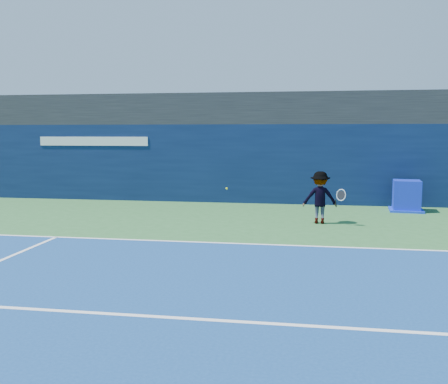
% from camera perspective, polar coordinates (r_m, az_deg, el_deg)
% --- Properties ---
extents(ground, '(80.00, 80.00, 0.00)m').
position_cam_1_polar(ground, '(9.29, 0.74, -10.05)').
color(ground, '#2D6530').
rests_on(ground, ground).
extents(baseline, '(24.00, 0.10, 0.01)m').
position_cam_1_polar(baseline, '(12.17, 2.83, -5.95)').
color(baseline, white).
rests_on(baseline, ground).
extents(service_line, '(24.00, 0.10, 0.01)m').
position_cam_1_polar(service_line, '(7.43, -1.61, -14.41)').
color(service_line, white).
rests_on(service_line, ground).
extents(stadium_band, '(36.00, 3.00, 1.20)m').
position_cam_1_polar(stadium_band, '(20.36, 5.59, 9.34)').
color(stadium_band, '#222127').
rests_on(stadium_band, back_wall_assembly).
extents(back_wall_assembly, '(36.00, 1.03, 3.00)m').
position_cam_1_polar(back_wall_assembly, '(19.38, 5.32, 3.26)').
color(back_wall_assembly, '#0B1A3E').
rests_on(back_wall_assembly, ground).
extents(equipment_cart, '(1.21, 1.21, 1.06)m').
position_cam_1_polar(equipment_cart, '(18.29, 20.13, -0.54)').
color(equipment_cart, '#0C1DB3').
rests_on(equipment_cart, ground).
extents(tennis_player, '(1.24, 0.68, 1.55)m').
position_cam_1_polar(tennis_player, '(15.07, 10.91, -0.62)').
color(tennis_player, white).
rests_on(tennis_player, ground).
extents(tennis_ball, '(0.06, 0.06, 0.06)m').
position_cam_1_polar(tennis_ball, '(14.71, 0.30, 0.41)').
color(tennis_ball, '#C2DA18').
rests_on(tennis_ball, ground).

